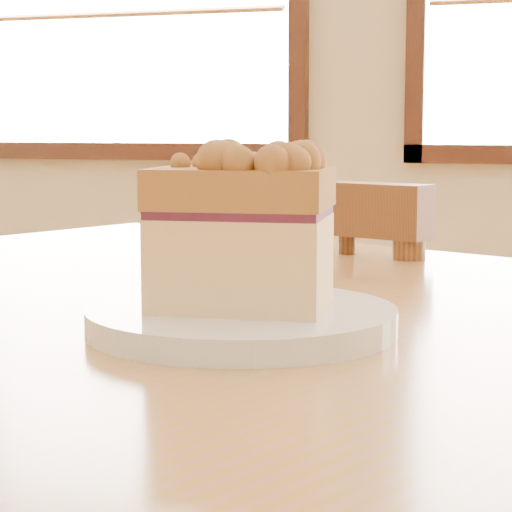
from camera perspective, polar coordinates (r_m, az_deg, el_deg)
The scene contains 4 objects.
cafe_table_main at distance 0.61m, azimuth 4.87°, elevation -13.41°, with size 1.57×1.33×0.75m.
cafe_chair_main at distance 1.26m, azimuth 5.26°, elevation -14.00°, with size 0.48×0.48×0.83m.
plate at distance 0.63m, azimuth -0.83°, elevation -3.72°, with size 0.20×0.20×0.02m.
cake_slice at distance 0.62m, azimuth -0.85°, elevation 1.81°, with size 0.12×0.09×0.11m.
Camera 1 is at (0.13, -0.37, 0.88)m, focal length 70.00 mm.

